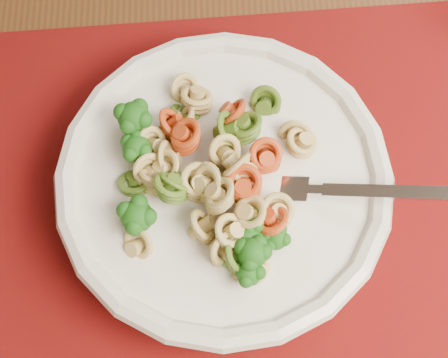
% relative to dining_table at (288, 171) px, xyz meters
% --- Properties ---
extents(dining_table, '(1.64, 1.34, 0.77)m').
position_rel_dining_table_xyz_m(dining_table, '(0.00, 0.00, 0.00)').
color(dining_table, '#4B2F15').
rests_on(dining_table, ground).
extents(placemat, '(0.58, 0.53, 0.00)m').
position_rel_dining_table_xyz_m(placemat, '(-0.04, -0.08, 0.11)').
color(placemat, '#610F04').
rests_on(placemat, dining_table).
extents(pasta_bowl, '(0.29, 0.29, 0.05)m').
position_rel_dining_table_xyz_m(pasta_bowl, '(-0.05, -0.09, 0.14)').
color(pasta_bowl, white).
rests_on(pasta_bowl, placemat).
extents(pasta_broccoli_heap, '(0.24, 0.24, 0.06)m').
position_rel_dining_table_xyz_m(pasta_broccoli_heap, '(-0.05, -0.09, 0.15)').
color(pasta_broccoli_heap, tan).
rests_on(pasta_broccoli_heap, pasta_bowl).
extents(fork, '(0.18, 0.05, 0.08)m').
position_rel_dining_table_xyz_m(fork, '(0.01, -0.08, 0.15)').
color(fork, silver).
rests_on(fork, pasta_bowl).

